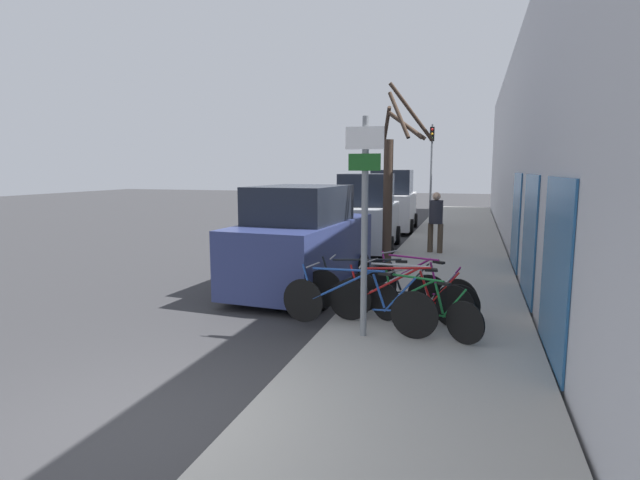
{
  "coord_description": "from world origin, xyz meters",
  "views": [
    {
      "loc": [
        3.18,
        -3.95,
        2.62
      ],
      "look_at": [
        0.52,
        4.72,
        1.32
      ],
      "focal_mm": 28.0,
      "sensor_mm": 36.0,
      "label": 1
    }
  ],
  "objects": [
    {
      "name": "bicycle_2",
      "position": [
        2.17,
        3.87,
        0.55
      ],
      "size": [
        2.38,
        0.44,
        0.94
      ],
      "rotation": [
        0.0,
        0.0,
        1.66
      ],
      "color": "black",
      "rests_on": "sidewalk_curb"
    },
    {
      "name": "parked_car_0",
      "position": [
        -0.32,
        6.18,
        1.04
      ],
      "size": [
        2.29,
        4.53,
        2.26
      ],
      "rotation": [
        0.0,
        0.0,
        -0.06
      ],
      "color": "navy",
      "rests_on": "ground"
    },
    {
      "name": "signpost",
      "position": [
        1.69,
        3.11,
        1.95
      ],
      "size": [
        0.55,
        0.12,
        3.21
      ],
      "color": "gray",
      "rests_on": "sidewalk_curb"
    },
    {
      "name": "ground_plane",
      "position": [
        0.0,
        11.2,
        0.0
      ],
      "size": [
        80.0,
        80.0,
        0.0
      ],
      "primitive_type": "plane",
      "color": "#333335"
    },
    {
      "name": "bicycle_5",
      "position": [
        2.32,
        4.7,
        0.56
      ],
      "size": [
        2.05,
        1.32,
        0.97
      ],
      "rotation": [
        0.0,
        0.0,
        1.0
      ],
      "color": "black",
      "rests_on": "sidewalk_curb"
    },
    {
      "name": "bicycle_1",
      "position": [
        2.51,
        3.56,
        0.52
      ],
      "size": [
        1.81,
        1.14,
        0.86
      ],
      "rotation": [
        0.0,
        0.0,
        1.02
      ],
      "color": "black",
      "rests_on": "sidewalk_curb"
    },
    {
      "name": "street_tree",
      "position": [
        1.42,
        7.16,
        2.16
      ],
      "size": [
        1.2,
        1.21,
        4.34
      ],
      "color": "#3D2D23",
      "rests_on": "sidewalk_curb"
    },
    {
      "name": "bicycle_0",
      "position": [
        1.52,
        3.34,
        0.57
      ],
      "size": [
        2.53,
        0.54,
        0.98
      ],
      "rotation": [
        0.0,
        0.0,
        1.42
      ],
      "color": "black",
      "rests_on": "sidewalk_curb"
    },
    {
      "name": "sidewalk_curb",
      "position": [
        2.6,
        14.0,
        0.07
      ],
      "size": [
        3.2,
        32.0,
        0.15
      ],
      "color": "#9E9B93",
      "rests_on": "ground"
    },
    {
      "name": "parked_car_2",
      "position": [
        -0.1,
        17.23,
        1.15
      ],
      "size": [
        2.13,
        4.33,
        2.57
      ],
      "rotation": [
        0.0,
        0.0,
        0.05
      ],
      "color": "silver",
      "rests_on": "ground"
    },
    {
      "name": "building_facade",
      "position": [
        4.35,
        13.91,
        3.23
      ],
      "size": [
        0.23,
        32.0,
        6.5
      ],
      "color": "#BCBCC1",
      "rests_on": "ground"
    },
    {
      "name": "bicycle_3",
      "position": [
        2.18,
        4.14,
        0.55
      ],
      "size": [
        2.21,
        0.75,
        0.94
      ],
      "rotation": [
        0.0,
        0.0,
        1.28
      ],
      "color": "black",
      "rests_on": "sidewalk_curb"
    },
    {
      "name": "parked_car_1",
      "position": [
        -0.08,
        11.88,
        1.1
      ],
      "size": [
        2.15,
        4.5,
        2.46
      ],
      "rotation": [
        0.0,
        0.0,
        0.07
      ],
      "color": "#B2B7BC",
      "rests_on": "ground"
    },
    {
      "name": "traffic_light",
      "position": [
        1.25,
        19.94,
        3.03
      ],
      "size": [
        0.2,
        0.3,
        4.5
      ],
      "color": "gray",
      "rests_on": "sidewalk_curb"
    },
    {
      "name": "pedestrian_near",
      "position": [
        2.15,
        11.07,
        1.18
      ],
      "size": [
        0.45,
        0.4,
        1.79
      ],
      "rotation": [
        0.0,
        0.0,
        -0.32
      ],
      "color": "#4C3D2D",
      "rests_on": "sidewalk_curb"
    },
    {
      "name": "bicycle_4",
      "position": [
        1.59,
        4.46,
        0.56
      ],
      "size": [
        2.53,
        0.44,
        0.95
      ],
      "rotation": [
        0.0,
        0.0,
        1.64
      ],
      "color": "black",
      "rests_on": "sidewalk_curb"
    }
  ]
}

